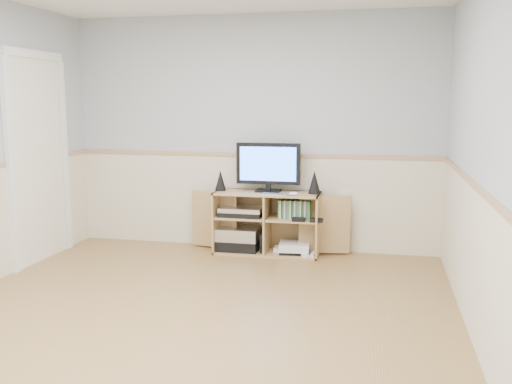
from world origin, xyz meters
The scene contains 11 objects.
room centered at (-0.06, 0.12, 1.22)m, with size 4.04×4.54×2.54m.
media_cabinet centered at (0.20, 2.06, 0.33)m, with size 1.72×0.41×0.65m.
monitor centered at (0.20, 2.06, 0.93)m, with size 0.68×0.18×0.51m.
speaker_left centered at (-0.31, 2.03, 0.76)m, with size 0.12×0.12×0.22m, color black.
speaker_right centered at (0.69, 2.03, 0.77)m, with size 0.13×0.13×0.24m, color black.
keyboard centered at (0.31, 1.87, 0.66)m, with size 0.27×0.11×0.01m, color silver.
mouse centered at (0.50, 1.87, 0.67)m, with size 0.10×0.06×0.04m, color white.
av_components centered at (-0.10, 2.01, 0.22)m, with size 0.53×0.33×0.47m.
game_consoles centered at (0.49, 2.00, 0.07)m, with size 0.45×0.30×0.11m.
game_cases centered at (0.50, 1.99, 0.48)m, with size 0.33×0.14×0.19m, color #3F8C3F.
wall_outlet centered at (1.00, 2.23, 0.60)m, with size 0.12×0.03×0.12m, color white.
Camera 1 is at (1.35, -3.75, 1.58)m, focal length 40.00 mm.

